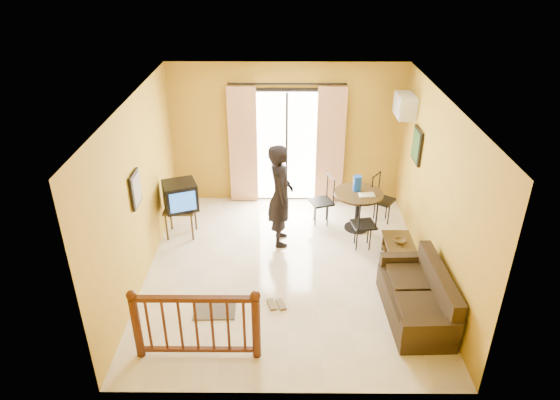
{
  "coord_description": "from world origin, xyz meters",
  "views": [
    {
      "loc": [
        -0.07,
        -6.67,
        4.8
      ],
      "look_at": [
        -0.12,
        0.2,
        1.17
      ],
      "focal_mm": 32.0,
      "sensor_mm": 36.0,
      "label": 1
    }
  ],
  "objects_px": {
    "standing_person": "(280,195)",
    "dining_table": "(358,200)",
    "sofa": "(419,299)",
    "television": "(180,196)",
    "coffee_table": "(399,249)"
  },
  "relations": [
    {
      "from": "sofa",
      "to": "standing_person",
      "type": "relative_size",
      "value": 0.91
    },
    {
      "from": "television",
      "to": "standing_person",
      "type": "height_order",
      "value": "standing_person"
    },
    {
      "from": "sofa",
      "to": "standing_person",
      "type": "xyz_separation_m",
      "value": [
        -1.96,
        1.97,
        0.62
      ]
    },
    {
      "from": "sofa",
      "to": "dining_table",
      "type": "bearing_deg",
      "value": 100.95
    },
    {
      "from": "television",
      "to": "standing_person",
      "type": "xyz_separation_m",
      "value": [
        1.76,
        -0.21,
        0.12
      ]
    },
    {
      "from": "sofa",
      "to": "standing_person",
      "type": "distance_m",
      "value": 2.85
    },
    {
      "from": "sofa",
      "to": "standing_person",
      "type": "bearing_deg",
      "value": 132.79
    },
    {
      "from": "television",
      "to": "coffee_table",
      "type": "height_order",
      "value": "television"
    },
    {
      "from": "television",
      "to": "dining_table",
      "type": "xyz_separation_m",
      "value": [
        3.16,
        0.24,
        -0.21
      ]
    },
    {
      "from": "standing_person",
      "to": "dining_table",
      "type": "bearing_deg",
      "value": -76.57
    },
    {
      "from": "dining_table",
      "to": "standing_person",
      "type": "xyz_separation_m",
      "value": [
        -1.4,
        -0.45,
        0.33
      ]
    },
    {
      "from": "television",
      "to": "coffee_table",
      "type": "distance_m",
      "value": 3.85
    },
    {
      "from": "coffee_table",
      "to": "television",
      "type": "bearing_deg",
      "value": 167.21
    },
    {
      "from": "coffee_table",
      "to": "sofa",
      "type": "xyz_separation_m",
      "value": [
        0.0,
        -1.34,
        0.05
      ]
    },
    {
      "from": "dining_table",
      "to": "sofa",
      "type": "bearing_deg",
      "value": -76.98
    }
  ]
}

